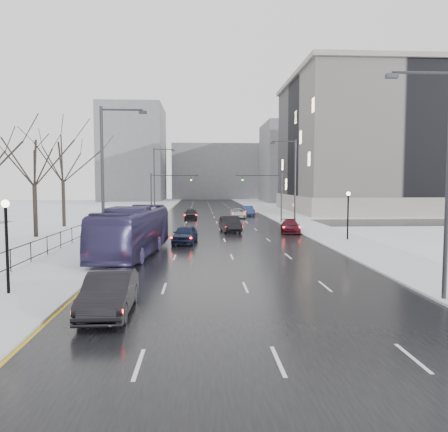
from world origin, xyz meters
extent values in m
cube|color=black|center=(0.00, 60.00, 0.02)|extent=(16.00, 150.00, 0.04)
cube|color=black|center=(0.00, 48.00, 0.02)|extent=(130.00, 10.00, 0.04)
cube|color=silver|center=(-10.50, 60.00, 0.08)|extent=(5.00, 150.00, 0.16)
cube|color=silver|center=(10.50, 60.00, 0.08)|extent=(5.00, 150.00, 0.16)
cube|color=white|center=(-20.00, 60.00, 0.06)|extent=(14.00, 150.00, 0.12)
cube|color=black|center=(-13.00, 30.00, 1.41)|extent=(0.04, 70.00, 0.05)
cube|color=black|center=(-13.00, 30.00, 0.41)|extent=(0.04, 70.00, 0.05)
cylinder|color=black|center=(-13.00, 30.00, 0.81)|extent=(0.06, 0.06, 1.30)
cylinder|color=#2D2D33|center=(8.40, 10.00, 5.00)|extent=(0.20, 0.20, 10.00)
cylinder|color=#2D2D33|center=(7.10, 10.00, 9.80)|extent=(2.60, 0.12, 0.12)
cube|color=#2D2D33|center=(5.80, 10.00, 9.65)|extent=(0.50, 0.25, 0.18)
cylinder|color=#2D2D33|center=(8.40, 40.00, 5.00)|extent=(0.20, 0.20, 10.00)
cylinder|color=#2D2D33|center=(7.10, 40.00, 9.80)|extent=(2.60, 0.12, 0.12)
cube|color=#2D2D33|center=(5.80, 40.00, 9.65)|extent=(0.50, 0.25, 0.18)
cylinder|color=#2D2D33|center=(-8.40, 20.00, 5.00)|extent=(0.20, 0.20, 10.00)
cylinder|color=#2D2D33|center=(-7.10, 20.00, 9.80)|extent=(2.60, 0.12, 0.12)
cube|color=#2D2D33|center=(-5.80, 20.00, 9.65)|extent=(0.50, 0.25, 0.18)
cylinder|color=#2D2D33|center=(-8.40, 52.00, 5.00)|extent=(0.20, 0.20, 10.00)
cylinder|color=#2D2D33|center=(-7.10, 52.00, 9.80)|extent=(2.60, 0.12, 0.12)
cube|color=#2D2D33|center=(-5.80, 52.00, 9.65)|extent=(0.50, 0.25, 0.18)
cylinder|color=black|center=(-11.00, 12.00, 2.16)|extent=(0.14, 0.14, 4.00)
sphere|color=#FFE5B2|center=(-11.00, 12.00, 4.26)|extent=(0.36, 0.36, 0.36)
cylinder|color=black|center=(11.00, 30.00, 2.16)|extent=(0.14, 0.14, 4.00)
sphere|color=#FFE5B2|center=(11.00, 30.00, 4.26)|extent=(0.36, 0.36, 0.36)
cylinder|color=#2D2D33|center=(8.40, 48.00, 3.25)|extent=(0.20, 0.20, 6.50)
cylinder|color=#2D2D33|center=(5.40, 48.00, 6.20)|extent=(6.00, 0.12, 0.12)
imported|color=#2D2D33|center=(3.30, 48.00, 5.60)|extent=(0.15, 0.18, 0.90)
sphere|color=#19FF33|center=(3.30, 47.85, 5.60)|extent=(0.16, 0.16, 0.16)
cylinder|color=#2D2D33|center=(-8.40, 48.00, 3.25)|extent=(0.20, 0.20, 6.50)
cylinder|color=#2D2D33|center=(-5.40, 48.00, 6.20)|extent=(6.00, 0.12, 0.12)
imported|color=#2D2D33|center=(-3.30, 48.00, 5.60)|extent=(0.15, 0.18, 0.90)
sphere|color=#19FF33|center=(-3.30, 47.85, 5.60)|extent=(0.16, 0.16, 0.16)
cylinder|color=#2D2D33|center=(9.20, 44.00, 1.41)|extent=(0.06, 0.06, 2.50)
cylinder|color=white|center=(9.20, 44.00, 2.56)|extent=(0.60, 0.03, 0.60)
torus|color=#B20C0C|center=(9.20, 44.00, 2.56)|extent=(0.58, 0.06, 0.58)
cube|color=gray|center=(35.00, 72.00, 12.00)|extent=(40.00, 30.00, 24.00)
cube|color=gray|center=(35.00, 72.00, 24.40)|extent=(41.00, 31.00, 0.80)
cube|color=gray|center=(35.00, 72.00, 1.50)|extent=(40.60, 30.60, 3.00)
cube|color=slate|center=(28.00, 115.00, 11.00)|extent=(24.00, 20.00, 22.00)
cube|color=slate|center=(-22.00, 125.00, 14.00)|extent=(18.00, 22.00, 28.00)
cube|color=slate|center=(4.00, 140.00, 9.00)|extent=(30.00, 18.00, 18.00)
imported|color=black|center=(-5.82, 8.98, 0.86)|extent=(1.86, 5.03, 1.64)
imported|color=#332D58|center=(-7.00, 22.95, 1.79)|extent=(4.16, 12.82, 3.51)
imported|color=#111A35|center=(-3.50, 29.13, 0.83)|extent=(2.37, 4.80, 1.57)
imported|color=black|center=(1.00, 37.92, 0.86)|extent=(2.23, 5.15, 1.65)
imported|color=silver|center=(3.50, 56.81, 0.72)|extent=(2.43, 4.98, 1.36)
imported|color=#450B17|center=(7.20, 36.62, 0.71)|extent=(2.43, 4.78, 1.33)
imported|color=black|center=(-3.50, 54.63, 0.81)|extent=(1.85, 4.53, 1.54)
imported|color=navy|center=(5.45, 61.20, 0.81)|extent=(2.08, 4.82, 1.54)
camera|label=1|loc=(-2.25, -8.16, 5.17)|focal=35.00mm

